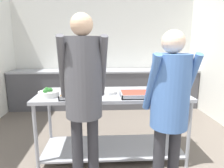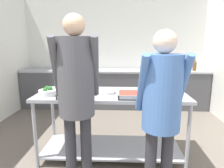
# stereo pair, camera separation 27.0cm
# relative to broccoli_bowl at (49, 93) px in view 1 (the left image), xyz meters

# --- Properties ---
(wall_rear) EXTENTS (4.54, 0.06, 2.65)m
(wall_rear) POSITION_rel_broccoli_bowl_xyz_m (0.73, 2.71, 0.39)
(wall_rear) COLOR silver
(wall_rear) RESTS_ON ground_plane
(back_counter) EXTENTS (4.38, 0.65, 0.91)m
(back_counter) POSITION_rel_broccoli_bowl_xyz_m (0.73, 2.34, -0.48)
(back_counter) COLOR #4C4C51
(back_counter) RESTS_ON ground_plane
(serving_counter) EXTENTS (1.94, 0.75, 0.90)m
(serving_counter) POSITION_rel_broccoli_bowl_xyz_m (0.79, 0.14, -0.33)
(serving_counter) COLOR #9EA0A8
(serving_counter) RESTS_ON ground_plane
(broccoli_bowl) EXTENTS (0.25, 0.25, 0.11)m
(broccoli_bowl) POSITION_rel_broccoli_bowl_xyz_m (0.00, 0.00, 0.00)
(broccoli_bowl) COLOR silver
(broccoli_bowl) RESTS_ON serving_counter
(serving_tray_vegetables) EXTENTS (0.40, 0.34, 0.05)m
(serving_tray_vegetables) POSITION_rel_broccoli_bowl_xyz_m (0.36, -0.04, -0.01)
(serving_tray_vegetables) COLOR #9EA0A8
(serving_tray_vegetables) RESTS_ON serving_counter
(plate_stack) EXTENTS (0.25, 0.25, 0.04)m
(plate_stack) POSITION_rel_broccoli_bowl_xyz_m (0.72, 0.13, -0.02)
(plate_stack) COLOR white
(plate_stack) RESTS_ON serving_counter
(serving_tray_roast) EXTENTS (0.37, 0.31, 0.05)m
(serving_tray_roast) POSITION_rel_broccoli_bowl_xyz_m (1.06, -0.05, -0.01)
(serving_tray_roast) COLOR #9EA0A8
(serving_tray_roast) RESTS_ON serving_counter
(sauce_pan) EXTENTS (0.42, 0.28, 0.08)m
(sauce_pan) POSITION_rel_broccoli_bowl_xyz_m (1.49, 0.29, 0.00)
(sauce_pan) COLOR #9EA0A8
(sauce_pan) RESTS_ON serving_counter
(guest_serving_left) EXTENTS (0.48, 0.36, 1.66)m
(guest_serving_left) POSITION_rel_broccoli_bowl_xyz_m (1.29, -0.63, 0.09)
(guest_serving_left) COLOR #2D2D33
(guest_serving_left) RESTS_ON ground_plane
(guest_serving_right) EXTENTS (0.49, 0.39, 1.81)m
(guest_serving_right) POSITION_rel_broccoli_bowl_xyz_m (0.47, -0.51, 0.19)
(guest_serving_right) COLOR #2D2D33
(guest_serving_right) RESTS_ON ground_plane
(water_bottle) EXTENTS (0.08, 0.08, 0.28)m
(water_bottle) POSITION_rel_broccoli_bowl_xyz_m (2.61, 2.29, 0.10)
(water_bottle) COLOR brown
(water_bottle) RESTS_ON back_counter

